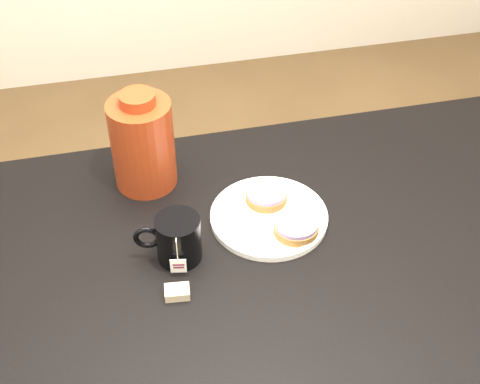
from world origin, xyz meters
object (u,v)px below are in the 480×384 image
(plate, at_px, (269,216))
(bagel_package, at_px, (143,143))
(table, at_px, (259,300))
(mug, at_px, (177,239))
(bagel_front, at_px, (296,227))
(bagel_back, at_px, (266,195))
(teabag_pouch, at_px, (177,292))

(plate, xyz_separation_m, bagel_package, (-0.23, 0.18, 0.09))
(table, relative_size, mug, 10.38)
(bagel_front, bearing_deg, bagel_back, 107.73)
(plate, height_order, bagel_package, bagel_package)
(table, distance_m, bagel_front, 0.16)
(teabag_pouch, bearing_deg, plate, 36.20)
(teabag_pouch, distance_m, bagel_package, 0.35)
(table, relative_size, plate, 5.86)
(bagel_front, height_order, mug, mug)
(table, relative_size, teabag_pouch, 31.11)
(table, height_order, teabag_pouch, teabag_pouch)
(mug, distance_m, bagel_package, 0.25)
(mug, bearing_deg, bagel_front, 11.50)
(table, distance_m, mug, 0.21)
(bagel_front, height_order, teabag_pouch, bagel_front)
(table, xyz_separation_m, plate, (0.05, 0.14, 0.09))
(bagel_back, distance_m, teabag_pouch, 0.30)
(mug, bearing_deg, plate, 28.50)
(plate, height_order, mug, mug)
(plate, bearing_deg, mug, -162.75)
(bagel_back, bearing_deg, plate, -97.09)
(mug, relative_size, bagel_package, 0.61)
(bagel_back, bearing_deg, teabag_pouch, -137.53)
(plate, distance_m, bagel_front, 0.07)
(table, xyz_separation_m, bagel_back, (0.06, 0.18, 0.11))
(teabag_pouch, xyz_separation_m, bagel_package, (-0.01, 0.33, 0.09))
(table, bearing_deg, bagel_back, 71.77)
(bagel_back, height_order, mug, mug)
(bagel_back, bearing_deg, mug, -152.45)
(table, xyz_separation_m, mug, (-0.14, 0.07, 0.13))
(bagel_back, relative_size, teabag_pouch, 2.47)
(mug, bearing_deg, bagel_back, 38.80)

